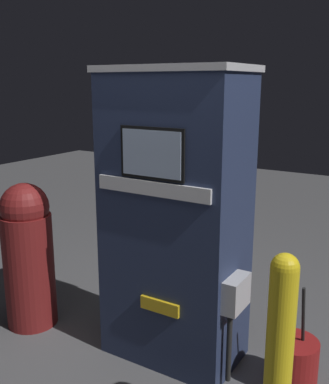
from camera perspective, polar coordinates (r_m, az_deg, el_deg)
The scene contains 5 objects.
ground_plane at distance 3.10m, azimuth -1.37°, elevation -21.76°, with size 14.00×14.00×0.00m, color #4C4C4F.
gas_pump at distance 2.87m, azimuth 1.40°, elevation -3.47°, with size 0.97×0.56×1.90m.
safety_bollard at distance 2.23m, azimuth 14.29°, elevation -20.13°, with size 0.13×0.13×1.09m.
trash_bin at distance 3.51m, azimuth -16.93°, elevation -7.50°, with size 0.37×0.37×1.10m.
squeegee_bucket at distance 3.00m, azimuth 15.84°, elevation -20.13°, with size 0.31×0.31×0.67m.
Camera 1 is at (1.39, -2.11, 1.80)m, focal length 42.00 mm.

